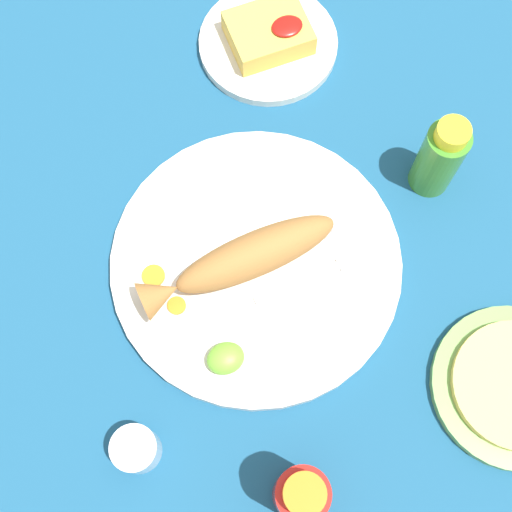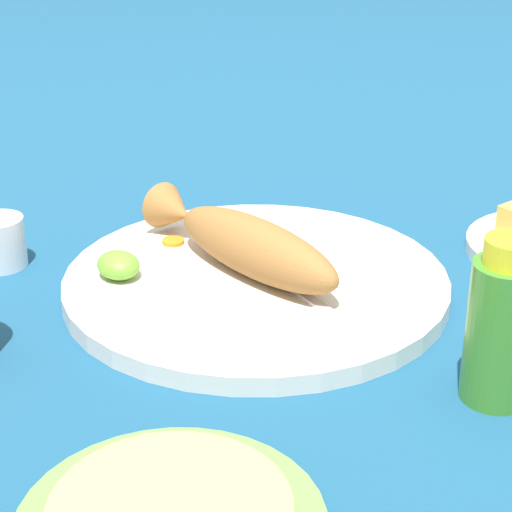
% 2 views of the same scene
% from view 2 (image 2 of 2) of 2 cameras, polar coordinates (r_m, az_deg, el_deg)
% --- Properties ---
extents(ground_plane, '(4.00, 4.00, 0.00)m').
position_cam_2_polar(ground_plane, '(0.89, 0.00, -2.22)').
color(ground_plane, navy).
extents(main_plate, '(0.37, 0.37, 0.02)m').
position_cam_2_polar(main_plate, '(0.89, 0.00, -1.70)').
color(main_plate, silver).
rests_on(main_plate, ground_plane).
extents(fried_fish, '(0.26, 0.07, 0.06)m').
position_cam_2_polar(fried_fish, '(0.89, -0.80, 0.86)').
color(fried_fish, '#996633').
rests_on(fried_fish, main_plate).
extents(fork_near, '(0.19, 0.04, 0.00)m').
position_cam_2_polar(fork_near, '(0.82, 4.22, -3.28)').
color(fork_near, silver).
rests_on(fork_near, main_plate).
extents(fork_far, '(0.19, 0.02, 0.00)m').
position_cam_2_polar(fork_far, '(0.80, 1.40, -3.98)').
color(fork_far, silver).
rests_on(fork_far, main_plate).
extents(carrot_slice_near, '(0.03, 0.03, 0.00)m').
position_cam_2_polar(carrot_slice_near, '(0.99, -3.36, 1.84)').
color(carrot_slice_near, orange).
rests_on(carrot_slice_near, main_plate).
extents(carrot_slice_mid, '(0.02, 0.02, 0.00)m').
position_cam_2_polar(carrot_slice_mid, '(0.96, -5.12, 0.90)').
color(carrot_slice_mid, orange).
rests_on(carrot_slice_mid, main_plate).
extents(lime_wedge_main, '(0.05, 0.04, 0.02)m').
position_cam_2_polar(lime_wedge_main, '(0.89, -8.47, -0.55)').
color(lime_wedge_main, '#6BB233').
rests_on(lime_wedge_main, main_plate).
extents(hot_sauce_bottle_green, '(0.05, 0.05, 0.14)m').
position_cam_2_polar(hot_sauce_bottle_green, '(0.73, 14.91, -4.16)').
color(hot_sauce_bottle_green, '#3D8428').
rests_on(hot_sauce_bottle_green, ground_plane).
extents(tortilla_stack, '(0.15, 0.15, 0.01)m').
position_cam_2_polar(tortilla_stack, '(0.60, -5.30, -15.43)').
color(tortilla_stack, '#E0C666').
rests_on(tortilla_stack, tortilla_plate).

